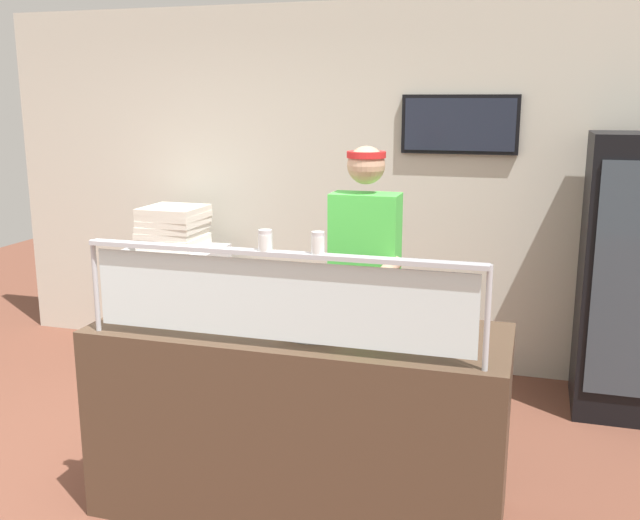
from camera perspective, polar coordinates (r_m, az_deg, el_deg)
The scene contains 12 objects.
ground_plane at distance 4.35m, azimuth 1.10°, elevation -14.85°, with size 12.00×12.00×0.00m, color brown.
shop_rear_unit at distance 5.42m, azimuth 5.68°, elevation 5.66°, with size 6.37×0.13×2.70m.
serving_counter at distance 3.60m, azimuth -1.63°, elevation -12.58°, with size 1.97×0.74×0.95m, color #4C3828.
sneeze_guard at distance 3.07m, azimuth -3.54°, elevation -2.19°, with size 1.79×0.06×0.43m.
pizza_tray at distance 3.39m, azimuth 0.03°, elevation -5.25°, with size 0.44×0.44×0.04m.
pizza_server at distance 3.37m, azimuth -0.23°, elevation -4.98°, with size 0.07×0.28×0.01m, color #ADAFB7.
parmesan_shaker at distance 3.04m, azimuth -4.36°, elevation 1.47°, with size 0.06×0.06×0.09m.
pepper_flake_shaker at distance 2.96m, azimuth -0.17°, elevation 1.25°, with size 0.06×0.06×0.09m.
worker_figure at distance 4.08m, azimuth 3.59°, elevation -1.63°, with size 0.41×0.50×1.76m.
drink_fridge at distance 5.00m, azimuth 23.98°, elevation -1.22°, with size 0.71×0.65×1.81m.
prep_shelf at distance 5.66m, azimuth -11.28°, elevation -3.55°, with size 0.70×0.55×0.91m, color #B7BABF.
pizza_box_stack at distance 5.52m, azimuth -11.53°, elevation 2.55°, with size 0.47×0.45×0.31m.
Camera 1 is at (2.02, -2.72, 2.01)m, focal length 40.39 mm.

